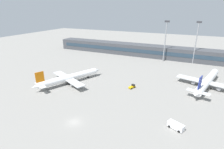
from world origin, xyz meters
The scene contains 8 objects.
ground_plane centered at (0.00, 40.00, 0.00)m, with size 400.00×400.00×0.00m, color gray.
terminal_building centered at (0.00, 97.20, 4.50)m, with size 157.48×12.13×9.00m.
airplane_near centered at (-22.05, 27.12, 2.89)m, with size 25.95×35.99×9.48m.
airplane_mid centered at (42.07, 51.23, 3.06)m, with size 28.39×39.99×10.05m.
baggage_tug_yellow centered at (9.24, 34.44, 0.80)m, with size 2.88×3.90×1.75m.
service_van_white centered at (31.79, 10.86, 1.11)m, with size 5.57×3.91×2.08m.
floodlight_tower_west centered at (14.81, 88.43, 16.34)m, with size 3.20×0.80×28.55m.
floodlight_tower_east centered at (34.62, 91.35, 16.32)m, with size 3.20×0.80×28.52m.
Camera 1 is at (32.86, -40.39, 36.43)m, focal length 28.27 mm.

